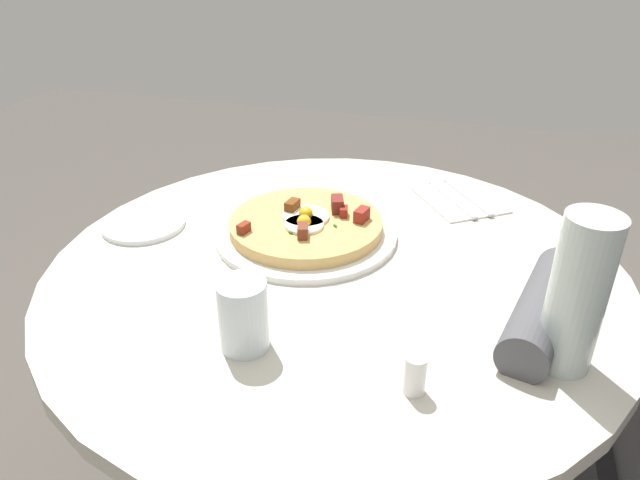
{
  "coord_description": "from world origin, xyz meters",
  "views": [
    {
      "loc": [
        -0.84,
        -0.21,
        1.24
      ],
      "look_at": [
        0.04,
        0.04,
        0.73
      ],
      "focal_mm": 33.63,
      "sensor_mm": 36.0,
      "label": 1
    }
  ],
  "objects_px": {
    "water_glass": "(243,315)",
    "salt_shaker": "(415,374)",
    "knife": "(452,199)",
    "bread_plate": "(143,224)",
    "dining_table": "(334,342)",
    "water_bottle": "(577,295)",
    "pizza_plate": "(306,233)",
    "fork": "(467,197)",
    "breakfast_pizza": "(306,224)"
  },
  "relations": [
    {
      "from": "breakfast_pizza",
      "to": "water_bottle",
      "type": "xyz_separation_m",
      "value": [
        -0.24,
        -0.43,
        0.08
      ]
    },
    {
      "from": "dining_table",
      "to": "bread_plate",
      "type": "distance_m",
      "value": 0.42
    },
    {
      "from": "salt_shaker",
      "to": "breakfast_pizza",
      "type": "bearing_deg",
      "value": 35.37
    },
    {
      "from": "breakfast_pizza",
      "to": "bread_plate",
      "type": "relative_size",
      "value": 1.79
    },
    {
      "from": "bread_plate",
      "to": "salt_shaker",
      "type": "relative_size",
      "value": 2.81
    },
    {
      "from": "breakfast_pizza",
      "to": "water_glass",
      "type": "bearing_deg",
      "value": -178.22
    },
    {
      "from": "pizza_plate",
      "to": "water_bottle",
      "type": "distance_m",
      "value": 0.5
    },
    {
      "from": "water_glass",
      "to": "salt_shaker",
      "type": "xyz_separation_m",
      "value": [
        -0.03,
        -0.24,
        -0.02
      ]
    },
    {
      "from": "dining_table",
      "to": "salt_shaker",
      "type": "bearing_deg",
      "value": -147.18
    },
    {
      "from": "dining_table",
      "to": "knife",
      "type": "relative_size",
      "value": 5.39
    },
    {
      "from": "water_glass",
      "to": "pizza_plate",
      "type": "bearing_deg",
      "value": 1.98
    },
    {
      "from": "salt_shaker",
      "to": "dining_table",
      "type": "bearing_deg",
      "value": 32.82
    },
    {
      "from": "fork",
      "to": "breakfast_pizza",
      "type": "bearing_deg",
      "value": 96.42
    },
    {
      "from": "water_glass",
      "to": "water_bottle",
      "type": "xyz_separation_m",
      "value": [
        0.08,
        -0.42,
        0.06
      ]
    },
    {
      "from": "dining_table",
      "to": "bread_plate",
      "type": "height_order",
      "value": "bread_plate"
    },
    {
      "from": "knife",
      "to": "breakfast_pizza",
      "type": "bearing_deg",
      "value": 97.12
    },
    {
      "from": "bread_plate",
      "to": "salt_shaker",
      "type": "height_order",
      "value": "salt_shaker"
    },
    {
      "from": "pizza_plate",
      "to": "salt_shaker",
      "type": "distance_m",
      "value": 0.43
    },
    {
      "from": "breakfast_pizza",
      "to": "fork",
      "type": "height_order",
      "value": "breakfast_pizza"
    },
    {
      "from": "knife",
      "to": "dining_table",
      "type": "bearing_deg",
      "value": 116.16
    },
    {
      "from": "dining_table",
      "to": "fork",
      "type": "distance_m",
      "value": 0.42
    },
    {
      "from": "knife",
      "to": "bread_plate",
      "type": "bearing_deg",
      "value": 80.98
    },
    {
      "from": "dining_table",
      "to": "water_bottle",
      "type": "relative_size",
      "value": 4.43
    },
    {
      "from": "breakfast_pizza",
      "to": "bread_plate",
      "type": "distance_m",
      "value": 0.31
    },
    {
      "from": "pizza_plate",
      "to": "fork",
      "type": "relative_size",
      "value": 1.85
    },
    {
      "from": "dining_table",
      "to": "pizza_plate",
      "type": "bearing_deg",
      "value": 42.87
    },
    {
      "from": "dining_table",
      "to": "pizza_plate",
      "type": "height_order",
      "value": "pizza_plate"
    },
    {
      "from": "water_bottle",
      "to": "fork",
      "type": "bearing_deg",
      "value": 17.74
    },
    {
      "from": "dining_table",
      "to": "fork",
      "type": "xyz_separation_m",
      "value": [
        0.32,
        -0.2,
        0.17
      ]
    },
    {
      "from": "water_glass",
      "to": "water_bottle",
      "type": "relative_size",
      "value": 0.47
    },
    {
      "from": "water_bottle",
      "to": "dining_table",
      "type": "bearing_deg",
      "value": 66.03
    },
    {
      "from": "water_glass",
      "to": "salt_shaker",
      "type": "bearing_deg",
      "value": -96.16
    },
    {
      "from": "dining_table",
      "to": "knife",
      "type": "bearing_deg",
      "value": -29.03
    },
    {
      "from": "dining_table",
      "to": "water_glass",
      "type": "xyz_separation_m",
      "value": [
        -0.24,
        0.07,
        0.22
      ]
    },
    {
      "from": "dining_table",
      "to": "water_bottle",
      "type": "distance_m",
      "value": 0.47
    },
    {
      "from": "bread_plate",
      "to": "water_bottle",
      "type": "xyz_separation_m",
      "value": [
        -0.19,
        -0.74,
        0.1
      ]
    },
    {
      "from": "dining_table",
      "to": "fork",
      "type": "relative_size",
      "value": 5.39
    },
    {
      "from": "knife",
      "to": "pizza_plate",
      "type": "bearing_deg",
      "value": 96.99
    },
    {
      "from": "pizza_plate",
      "to": "fork",
      "type": "distance_m",
      "value": 0.36
    },
    {
      "from": "pizza_plate",
      "to": "bread_plate",
      "type": "height_order",
      "value": "pizza_plate"
    },
    {
      "from": "fork",
      "to": "salt_shaker",
      "type": "relative_size",
      "value": 3.25
    },
    {
      "from": "breakfast_pizza",
      "to": "water_glass",
      "type": "height_order",
      "value": "water_glass"
    },
    {
      "from": "dining_table",
      "to": "fork",
      "type": "bearing_deg",
      "value": -31.43
    },
    {
      "from": "bread_plate",
      "to": "water_glass",
      "type": "relative_size",
      "value": 1.5
    },
    {
      "from": "pizza_plate",
      "to": "water_glass",
      "type": "bearing_deg",
      "value": -178.02
    },
    {
      "from": "dining_table",
      "to": "bread_plate",
      "type": "bearing_deg",
      "value": 84.69
    },
    {
      "from": "water_bottle",
      "to": "water_glass",
      "type": "bearing_deg",
      "value": 101.17
    },
    {
      "from": "pizza_plate",
      "to": "knife",
      "type": "height_order",
      "value": "pizza_plate"
    },
    {
      "from": "breakfast_pizza",
      "to": "knife",
      "type": "xyz_separation_m",
      "value": [
        0.22,
        -0.24,
        -0.02
      ]
    },
    {
      "from": "dining_table",
      "to": "breakfast_pizza",
      "type": "relative_size",
      "value": 3.48
    }
  ]
}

